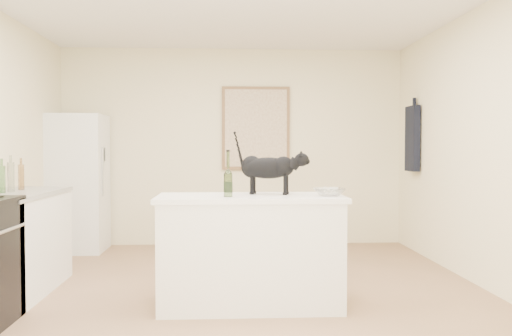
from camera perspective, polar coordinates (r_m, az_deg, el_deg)
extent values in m
plane|color=#987050|center=(4.85, -1.92, -13.29)|extent=(5.50, 5.50, 0.00)
plane|color=beige|center=(7.43, -2.34, 2.17)|extent=(4.50, 0.00, 4.50)
plane|color=beige|center=(1.93, -0.37, 2.65)|extent=(4.50, 0.00, 4.50)
plane|color=beige|center=(5.23, 23.57, 2.07)|extent=(0.00, 5.50, 5.50)
cube|color=white|center=(4.56, -0.60, -8.72)|extent=(1.44, 0.67, 0.86)
cube|color=white|center=(4.50, -0.60, -3.08)|extent=(1.50, 0.70, 0.04)
cube|color=white|center=(5.38, -23.42, -7.24)|extent=(0.60, 1.40, 0.86)
cube|color=gray|center=(5.33, -23.49, -2.45)|extent=(0.62, 1.44, 0.04)
cube|color=white|center=(7.28, -17.84, -1.47)|extent=(0.68, 0.68, 1.70)
cube|color=brown|center=(7.41, -0.01, 4.10)|extent=(0.90, 0.03, 1.10)
cube|color=beige|center=(7.39, -0.01, 4.11)|extent=(0.82, 0.00, 1.02)
cube|color=black|center=(7.10, 15.71, 2.91)|extent=(0.08, 0.34, 0.80)
cylinder|color=#335221|center=(4.37, -2.88, -0.85)|extent=(0.07, 0.07, 0.32)
imported|color=white|center=(4.49, 7.51, -2.45)|extent=(0.27, 0.27, 0.06)
cube|color=beige|center=(7.18, -15.21, 1.37)|extent=(0.05, 0.12, 0.17)
cylinder|color=gray|center=(5.30, -23.79, -0.86)|extent=(0.06, 0.06, 0.26)
cylinder|color=brown|center=(5.56, -22.90, -0.86)|extent=(0.06, 0.06, 0.23)
cylinder|color=#226121|center=(5.20, -24.57, -1.06)|extent=(0.06, 0.06, 0.23)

